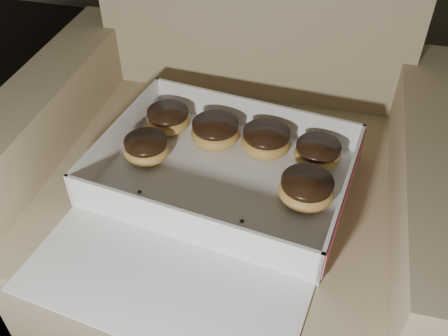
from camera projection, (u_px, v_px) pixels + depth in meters
armchair at (228, 193)px, 1.03m from camera, size 0.81×0.68×0.84m
bakery_box at (216, 191)px, 0.85m from camera, size 0.49×0.55×0.07m
donut_a at (306, 190)px, 0.83m from camera, size 0.09×0.09×0.05m
donut_b at (147, 148)px, 0.91m from camera, size 0.08×0.08×0.04m
donut_c at (266, 141)px, 0.92m from camera, size 0.09×0.09×0.05m
donut_d at (318, 153)px, 0.90m from camera, size 0.09×0.09×0.04m
donut_e at (215, 132)px, 0.94m from camera, size 0.09×0.09×0.05m
donut_f at (168, 119)px, 0.98m from camera, size 0.09×0.09×0.04m
crumb_a at (307, 258)px, 0.75m from camera, size 0.01×0.01×0.00m
crumb_b at (140, 192)px, 0.86m from camera, size 0.01×0.01×0.00m
crumb_c at (242, 221)px, 0.81m from camera, size 0.01×0.01×0.00m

